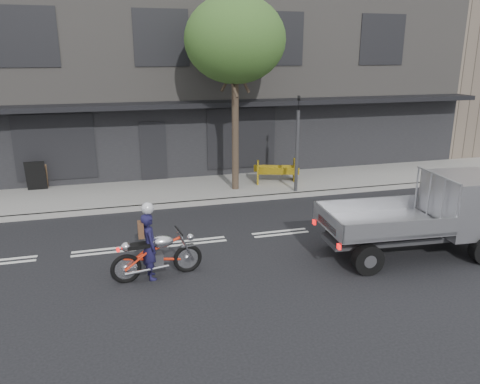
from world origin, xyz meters
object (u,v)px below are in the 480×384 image
object	(u,v)px
flatbed_ute	(451,207)
sandwich_board	(36,176)
motorcycle	(157,254)
street_tree	(235,40)
construction_barrier	(278,172)
traffic_light_pole	(297,149)
rider	(150,246)

from	to	relation	value
flatbed_ute	sandwich_board	world-z (taller)	flatbed_ute
motorcycle	flatbed_ute	xyz separation A→B (m)	(7.24, -0.51, 0.63)
street_tree	construction_barrier	bearing A→B (deg)	8.57
sandwich_board	traffic_light_pole	bearing A→B (deg)	-14.88
construction_barrier	flatbed_ute	bearing A→B (deg)	-72.75
flatbed_ute	traffic_light_pole	bearing A→B (deg)	112.15
motorcycle	construction_barrier	distance (m)	8.09
traffic_light_pole	rider	bearing A→B (deg)	-137.18
construction_barrier	traffic_light_pole	bearing A→B (deg)	-76.77
construction_barrier	street_tree	bearing A→B (deg)	-171.43
street_tree	sandwich_board	size ratio (longest dim) A/B	6.27
traffic_light_pole	rider	xyz separation A→B (m)	(-5.55, -5.14, -0.89)
sandwich_board	construction_barrier	bearing A→B (deg)	-8.33
street_tree	sandwich_board	xyz separation A→B (m)	(-6.90, 1.67, -4.59)
rider	flatbed_ute	distance (m)	7.42
sandwich_board	flatbed_ute	bearing A→B (deg)	-36.34
street_tree	flatbed_ute	xyz separation A→B (m)	(3.84, -6.51, -4.10)
motorcycle	sandwich_board	distance (m)	8.43
flatbed_ute	construction_barrier	xyz separation A→B (m)	(-2.10, 6.77, -0.59)
street_tree	rider	xyz separation A→B (m)	(-3.55, -5.99, -4.51)
motorcycle	street_tree	bearing A→B (deg)	53.35
flatbed_ute	sandwich_board	distance (m)	13.51
flatbed_ute	rider	bearing A→B (deg)	-179.86
motorcycle	rider	size ratio (longest dim) A/B	1.36
rider	construction_barrier	size ratio (longest dim) A/B	0.97
motorcycle	flatbed_ute	world-z (taller)	flatbed_ute
motorcycle	flatbed_ute	size ratio (longest dim) A/B	0.45
rider	sandwich_board	world-z (taller)	rider
traffic_light_pole	motorcycle	bearing A→B (deg)	-136.40
traffic_light_pole	rider	distance (m)	7.62
motorcycle	sandwich_board	bearing A→B (deg)	107.48
construction_barrier	sandwich_board	world-z (taller)	sandwich_board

